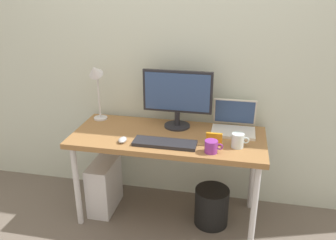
# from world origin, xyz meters

# --- Properties ---
(ground_plane) EXTENTS (6.00, 6.00, 0.00)m
(ground_plane) POSITION_xyz_m (0.00, 0.00, 0.00)
(ground_plane) COLOR #665B51
(back_wall) EXTENTS (4.40, 0.04, 2.60)m
(back_wall) POSITION_xyz_m (0.00, 0.36, 1.30)
(back_wall) COLOR silver
(back_wall) RESTS_ON ground_plane
(desk) EXTENTS (1.42, 0.60, 0.71)m
(desk) POSITION_xyz_m (0.00, 0.00, 0.64)
(desk) COLOR olive
(desk) RESTS_ON ground_plane
(monitor) EXTENTS (0.53, 0.20, 0.45)m
(monitor) POSITION_xyz_m (0.04, 0.17, 0.96)
(monitor) COLOR #232328
(monitor) RESTS_ON desk
(laptop) EXTENTS (0.32, 0.26, 0.23)m
(laptop) POSITION_xyz_m (0.47, 0.19, 0.76)
(laptop) COLOR silver
(laptop) RESTS_ON desk
(desk_lamp) EXTENTS (0.11, 0.16, 0.48)m
(desk_lamp) POSITION_xyz_m (-0.61, 0.17, 1.05)
(desk_lamp) COLOR silver
(desk_lamp) RESTS_ON desk
(keyboard) EXTENTS (0.44, 0.14, 0.02)m
(keyboard) POSITION_xyz_m (0.01, -0.16, 0.72)
(keyboard) COLOR #232328
(keyboard) RESTS_ON desk
(mouse) EXTENTS (0.06, 0.09, 0.03)m
(mouse) POSITION_xyz_m (-0.29, -0.18, 0.72)
(mouse) COLOR #B2B2B7
(mouse) RESTS_ON desk
(coffee_mug) EXTENTS (0.12, 0.09, 0.08)m
(coffee_mug) POSITION_xyz_m (0.34, -0.21, 0.75)
(coffee_mug) COLOR purple
(coffee_mug) RESTS_ON desk
(glass_cup) EXTENTS (0.12, 0.08, 0.10)m
(glass_cup) POSITION_xyz_m (0.51, -0.09, 0.76)
(glass_cup) COLOR silver
(glass_cup) RESTS_ON desk
(photo_frame) EXTENTS (0.11, 0.03, 0.09)m
(photo_frame) POSITION_xyz_m (0.34, -0.10, 0.75)
(photo_frame) COLOR orange
(photo_frame) RESTS_ON desk
(computer_tower) EXTENTS (0.18, 0.36, 0.42)m
(computer_tower) POSITION_xyz_m (-0.53, -0.01, 0.21)
(computer_tower) COLOR silver
(computer_tower) RESTS_ON ground_plane
(wastebasket) EXTENTS (0.26, 0.26, 0.30)m
(wastebasket) POSITION_xyz_m (0.35, -0.03, 0.15)
(wastebasket) COLOR black
(wastebasket) RESTS_ON ground_plane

